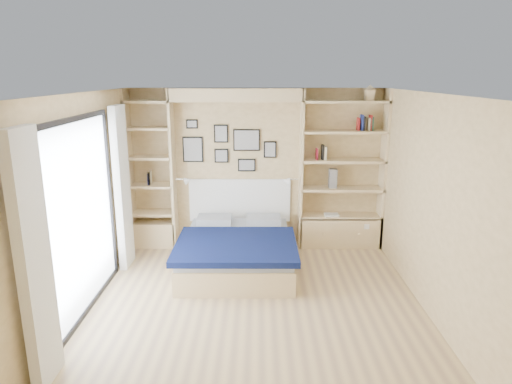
{
  "coord_description": "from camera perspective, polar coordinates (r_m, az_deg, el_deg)",
  "views": [
    {
      "loc": [
        0.03,
        -4.9,
        2.7
      ],
      "look_at": [
        0.0,
        0.9,
        1.2
      ],
      "focal_mm": 32.0,
      "sensor_mm": 36.0,
      "label": 1
    }
  ],
  "objects": [
    {
      "name": "ground",
      "position": [
        5.6,
        -0.08,
        -14.34
      ],
      "size": [
        4.5,
        4.5,
        0.0
      ],
      "primitive_type": "plane",
      "color": "tan",
      "rests_on": "ground"
    },
    {
      "name": "room_shell",
      "position": [
        6.64,
        -3.33,
        0.33
      ],
      "size": [
        4.5,
        4.5,
        4.5
      ],
      "color": "#E1C189",
      "rests_on": "ground"
    },
    {
      "name": "bed",
      "position": [
        6.59,
        -2.35,
        -7.17
      ],
      "size": [
        1.63,
        2.03,
        1.07
      ],
      "color": "beige",
      "rests_on": "ground"
    },
    {
      "name": "photo_gallery",
      "position": [
        7.23,
        -3.58,
        5.75
      ],
      "size": [
        1.48,
        0.02,
        0.82
      ],
      "color": "black",
      "rests_on": "ground"
    },
    {
      "name": "reading_lamps",
      "position": [
        7.09,
        -2.41,
        1.46
      ],
      "size": [
        1.92,
        0.12,
        0.15
      ],
      "color": "silver",
      "rests_on": "ground"
    },
    {
      "name": "shelf_decor",
      "position": [
        7.12,
        8.79,
        6.31
      ],
      "size": [
        3.49,
        0.23,
        2.03
      ],
      "color": "maroon",
      "rests_on": "ground"
    }
  ]
}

